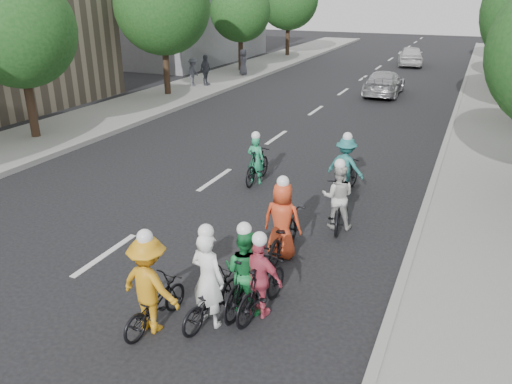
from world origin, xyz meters
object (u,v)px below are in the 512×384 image
Objects in this scene: cyclist_0 at (210,291)px; follow_car_trail at (411,56)px; cyclist_1 at (246,275)px; cyclist_6 at (338,203)px; cyclist_4 at (283,228)px; cyclist_7 at (346,170)px; cyclist_2 at (151,292)px; follow_car_lead at (384,83)px; cyclist_3 at (261,284)px; spectator_2 at (243,62)px; spectator_0 at (193,72)px; spectator_1 at (206,70)px; cyclist_5 at (257,164)px.

cyclist_0 reaches higher than follow_car_trail.
cyclist_1 is 3.93m from cyclist_6.
cyclist_4 reaches higher than cyclist_1.
cyclist_0 is at bearing 96.13° from cyclist_7.
cyclist_2 is 21.69m from follow_car_lead.
cyclist_3 is 0.92× the size of cyclist_4.
cyclist_0 is at bearing -175.73° from spectator_2.
spectator_0 is 4.76m from spectator_2.
cyclist_4 is 19.82m from spectator_1.
spectator_2 reaches higher than spectator_0.
follow_car_lead is (-1.70, 20.59, 0.04)m from cyclist_3.
follow_car_lead is (-2.00, 16.62, 0.03)m from cyclist_6.
cyclist_3 is 1.08× the size of spectator_0.
spectator_2 is at bearing -57.10° from cyclist_3.
cyclist_6 reaches higher than cyclist_5.
spectator_1 is at bearing 46.46° from follow_car_trail.
spectator_1 is at bearing 154.53° from spectator_2.
cyclist_0 is 1.10× the size of cyclist_3.
cyclist_7 is (0.62, 6.63, 0.08)m from cyclist_0.
spectator_1 reaches higher than follow_car_lead.
cyclist_6 is (0.99, 4.51, 0.01)m from cyclist_0.
cyclist_1 is at bearing 69.24° from cyclist_6.
cyclist_4 is at bearing -172.40° from spectator_2.
follow_car_trail is 13.32m from spectator_2.
cyclist_1 is at bearing 99.18° from cyclist_7.
cyclist_1 is at bearing -129.36° from cyclist_2.
cyclist_0 is 21.93m from spectator_1.
spectator_1 reaches higher than cyclist_5.
cyclist_7 is (0.24, 6.00, 0.03)m from cyclist_1.
follow_car_lead is (-1.01, 21.13, 0.03)m from cyclist_0.
cyclist_1 is 6.01m from cyclist_7.
spectator_2 reaches higher than cyclist_3.
cyclist_0 is 0.98m from cyclist_2.
cyclist_5 is at bearing -74.79° from cyclist_2.
follow_car_lead is 9.98m from spectator_1.
cyclist_7 is at bearing 84.87° from follow_car_trail.
follow_car_trail is (-0.48, 33.56, 0.01)m from cyclist_2.
cyclist_0 reaches higher than cyclist_6.
cyclist_3 is at bearing -173.79° from spectator_2.
follow_car_lead is 9.59m from spectator_2.
spectator_0 is (-11.29, 18.59, 0.33)m from cyclist_0.
cyclist_3 is 20.66m from follow_car_lead.
cyclist_2 is 1.09× the size of cyclist_3.
spectator_2 is (-9.35, 2.13, 0.32)m from follow_car_lead.
cyclist_5 is 15.34m from spectator_0.
cyclist_6 is (0.29, 3.97, 0.01)m from cyclist_3.
cyclist_1 is 0.33m from cyclist_3.
cyclist_7 is at bearing -86.47° from cyclist_0.
cyclist_7 is at bearing -82.31° from cyclist_3.
cyclist_3 is at bearing 93.50° from follow_car_lead.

